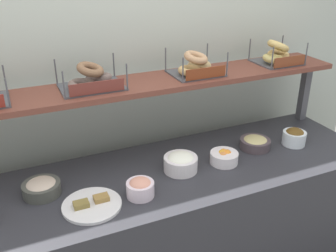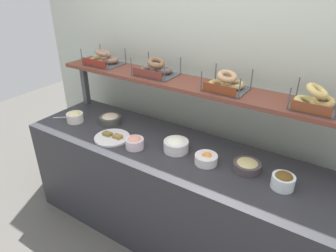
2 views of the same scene
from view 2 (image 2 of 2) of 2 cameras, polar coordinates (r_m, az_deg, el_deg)
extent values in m
plane|color=#595651|center=(2.81, 0.13, -18.97)|extent=(8.00, 8.00, 0.00)
cube|color=#B7BFAF|center=(2.56, 6.94, 8.20)|extent=(3.60, 0.06, 2.40)
cube|color=#2D2D33|center=(2.52, 0.15, -12.28)|extent=(2.40, 0.70, 0.85)
cube|color=#4C4C51|center=(3.06, -15.33, 7.68)|extent=(0.05, 0.05, 0.40)
cube|color=brown|center=(2.30, 3.86, 7.85)|extent=(2.36, 0.32, 0.03)
cylinder|color=white|center=(2.21, 1.53, -3.75)|extent=(0.18, 0.18, 0.08)
ellipsoid|color=white|center=(2.19, 1.54, -2.99)|extent=(0.14, 0.14, 0.06)
cylinder|color=white|center=(2.75, -17.06, 1.54)|extent=(0.14, 0.14, 0.08)
ellipsoid|color=beige|center=(2.74, -17.15, 2.15)|extent=(0.11, 0.11, 0.05)
cylinder|color=white|center=(2.09, 7.16, -6.20)|extent=(0.16, 0.16, 0.06)
sphere|color=#E68743|center=(2.08, 6.79, -5.68)|extent=(0.04, 0.04, 0.04)
sphere|color=#F9A839|center=(2.08, 6.89, -5.64)|extent=(0.03, 0.03, 0.03)
sphere|color=orange|center=(2.09, 7.53, -5.52)|extent=(0.05, 0.05, 0.05)
sphere|color=#F9A62E|center=(2.09, 7.21, -5.48)|extent=(0.04, 0.04, 0.04)
sphere|color=orange|center=(2.07, 7.67, -5.83)|extent=(0.05, 0.05, 0.05)
cylinder|color=#474840|center=(2.66, -10.78, 1.18)|extent=(0.18, 0.18, 0.06)
ellipsoid|color=beige|center=(2.65, -10.82, 1.68)|extent=(0.14, 0.14, 0.04)
cylinder|color=white|center=(2.26, -6.27, -3.25)|extent=(0.14, 0.14, 0.07)
ellipsoid|color=#E5977D|center=(2.24, -6.31, -2.56)|extent=(0.11, 0.11, 0.05)
cylinder|color=#4D4044|center=(2.08, 14.59, -7.36)|extent=(0.18, 0.18, 0.06)
ellipsoid|color=tan|center=(2.07, 14.67, -6.82)|extent=(0.14, 0.14, 0.04)
cylinder|color=white|center=(1.99, 20.77, -9.77)|extent=(0.14, 0.14, 0.08)
ellipsoid|color=brown|center=(1.97, 20.94, -8.95)|extent=(0.11, 0.11, 0.06)
cylinder|color=white|center=(2.42, -10.46, -2.16)|extent=(0.28, 0.28, 0.01)
cube|color=olive|center=(2.44, -11.34, -1.45)|extent=(0.07, 0.05, 0.02)
cube|color=olive|center=(2.39, -9.48, -1.97)|extent=(0.07, 0.05, 0.02)
cube|color=#B7B7BC|center=(2.87, -19.45, 1.49)|extent=(0.12, 0.09, 0.01)
ellipsoid|color=#B7B7BC|center=(2.84, -17.72, 1.59)|extent=(0.04, 0.03, 0.01)
cube|color=#4C4C51|center=(2.81, -11.86, 11.35)|extent=(0.31, 0.24, 0.01)
cylinder|color=#4C4C51|center=(2.82, -15.90, 12.38)|extent=(0.01, 0.01, 0.14)
cylinder|color=#4C4C51|center=(2.61, -11.32, 11.70)|extent=(0.01, 0.01, 0.14)
cylinder|color=#4C4C51|center=(2.97, -12.58, 13.49)|extent=(0.01, 0.01, 0.14)
cylinder|color=#4C4C51|center=(2.77, -8.00, 12.88)|extent=(0.01, 0.01, 0.14)
cube|color=maroon|center=(2.72, -13.70, 11.43)|extent=(0.27, 0.01, 0.06)
torus|color=#A98950|center=(2.82, -13.17, 11.93)|extent=(0.20, 0.20, 0.05)
torus|color=#986F56|center=(2.79, -10.69, 12.05)|extent=(0.20, 0.20, 0.06)
torus|color=#9C7359|center=(2.78, -12.05, 13.20)|extent=(0.20, 0.20, 0.07)
cube|color=#4C4C51|center=(2.46, -2.23, 9.68)|extent=(0.32, 0.24, 0.01)
cylinder|color=#4C4C51|center=(2.45, -6.91, 11.02)|extent=(0.01, 0.01, 0.14)
cylinder|color=#4C4C51|center=(2.27, -0.65, 9.88)|extent=(0.01, 0.01, 0.14)
cylinder|color=#4C4C51|center=(2.62, -3.67, 12.25)|extent=(0.01, 0.01, 0.14)
cylinder|color=#4C4C51|center=(2.45, 2.38, 11.22)|extent=(0.01, 0.01, 0.14)
cube|color=brown|center=(2.36, -3.94, 9.76)|extent=(0.28, 0.01, 0.06)
torus|color=#715C54|center=(2.46, -3.75, 10.34)|extent=(0.16, 0.15, 0.05)
torus|color=#6D5A53|center=(2.46, -0.81, 10.46)|extent=(0.14, 0.14, 0.06)
torus|color=brown|center=(2.44, -2.27, 11.80)|extent=(0.20, 0.20, 0.08)
cube|color=#4C4C51|center=(2.18, 10.82, 6.83)|extent=(0.29, 0.24, 0.01)
cylinder|color=#4C4C51|center=(2.11, 6.27, 8.38)|extent=(0.01, 0.01, 0.14)
cylinder|color=#4C4C51|center=(2.01, 13.29, 6.82)|extent=(0.01, 0.01, 0.14)
cylinder|color=#4C4C51|center=(2.31, 8.94, 9.89)|extent=(0.01, 0.01, 0.14)
cylinder|color=#4C4C51|center=(2.22, 15.45, 8.49)|extent=(0.01, 0.01, 0.14)
cube|color=brown|center=(2.06, 9.58, 6.81)|extent=(0.24, 0.01, 0.06)
torus|color=tan|center=(2.16, 9.35, 7.61)|extent=(0.15, 0.14, 0.05)
torus|color=tan|center=(2.19, 12.30, 7.58)|extent=(0.20, 0.20, 0.05)
torus|color=tan|center=(2.15, 11.04, 9.15)|extent=(0.20, 0.20, 0.07)
cube|color=#4C4C51|center=(2.05, 25.65, 3.21)|extent=(0.27, 0.24, 0.01)
cylinder|color=#4C4C51|center=(1.94, 21.80, 4.77)|extent=(0.01, 0.01, 0.14)
cylinder|color=#4C4C51|center=(2.15, 23.22, 6.67)|extent=(0.01, 0.01, 0.14)
cube|color=brown|center=(1.93, 25.26, 2.99)|extent=(0.23, 0.01, 0.06)
torus|color=tan|center=(2.02, 24.42, 4.12)|extent=(0.18, 0.17, 0.06)
torus|color=tan|center=(2.07, 27.07, 4.11)|extent=(0.18, 0.18, 0.06)
torus|color=#DFBC6B|center=(2.02, 26.24, 5.89)|extent=(0.15, 0.15, 0.10)
camera|label=1|loc=(1.77, -58.43, 12.33)|focal=41.13mm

